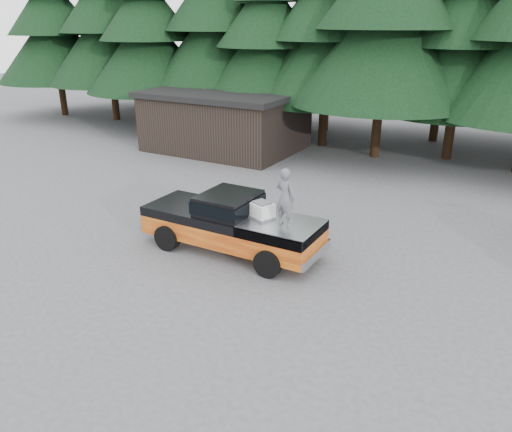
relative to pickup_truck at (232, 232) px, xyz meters
The scene contains 7 objects.
ground 1.63m from the pickup_truck, 20.77° to the right, with size 120.00×120.00×0.00m, color #49494B.
pickup_truck is the anchor object (origin of this frame).
truck_cab 0.97m from the pickup_truck, behind, with size 1.66×1.90×0.59m, color black.
air_compressor 1.40m from the pickup_truck, ahead, with size 0.66×0.55×0.45m, color silver.
man_on_bed 2.48m from the pickup_truck, ahead, with size 0.64×0.42×1.75m, color #55555C.
utility_building 13.80m from the pickup_truck, 123.54° to the left, with size 8.40×6.40×3.30m.
treeline 18.19m from the pickup_truck, 83.78° to the left, with size 60.15×16.05×17.50m.
Camera 1 is at (6.52, -11.81, 6.98)m, focal length 35.00 mm.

